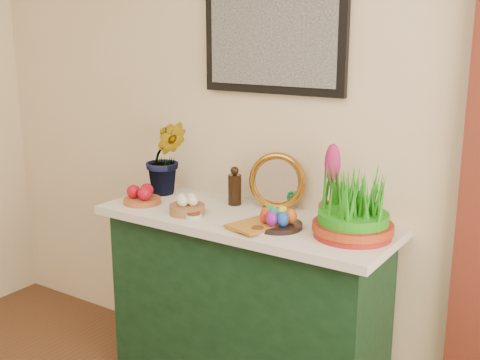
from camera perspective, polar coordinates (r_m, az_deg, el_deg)
name	(u,v)px	position (r m, az deg, el deg)	size (l,w,h in m)	color
sideboard	(246,308)	(2.94, 0.55, -12.07)	(1.30, 0.45, 0.85)	#14371E
tablecloth	(246,220)	(2.78, 0.57, -3.80)	(1.40, 0.55, 0.04)	silver
hyacinth_green	(166,146)	(3.10, -7.05, 3.26)	(0.25, 0.22, 0.51)	#2C6E1B
apple_bowl	(142,196)	(2.99, -9.28, -1.47)	(0.21, 0.21, 0.09)	#A2562B
garlic_basket	(187,206)	(2.80, -5.04, -2.47)	(0.17, 0.17, 0.09)	#A16C41
vinegar_cruet	(235,188)	(2.92, -0.51, -0.75)	(0.07, 0.07, 0.19)	black
mirror	(277,182)	(2.84, 3.53, -0.20)	(0.28, 0.13, 0.28)	#BB7F27
book	(244,220)	(2.66, 0.37, -3.81)	(0.16, 0.23, 0.03)	#B07523
spice_dish_left	(194,216)	(2.74, -4.41, -3.38)	(0.07, 0.07, 0.03)	silver
spice_dish_right	(258,230)	(2.54, 1.69, -4.79)	(0.06, 0.06, 0.03)	silver
egg_plate	(277,220)	(2.60, 3.55, -3.81)	(0.26, 0.26, 0.09)	black
hyacinth_pink	(332,188)	(2.64, 8.69, -0.78)	(0.11, 0.11, 0.36)	brown
wheatgrass_sabzeh	(354,208)	(2.51, 10.72, -2.66)	(0.34, 0.34, 0.28)	maroon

